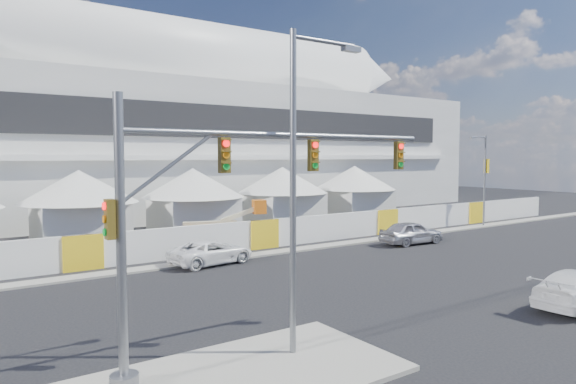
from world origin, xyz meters
TOP-DOWN VIEW (x-y plane):
  - ground at (0.00, 0.00)m, footprint 160.00×160.00m
  - median_island at (-6.00, -3.00)m, footprint 10.00×5.00m
  - far_curb at (20.00, 12.50)m, footprint 80.00×1.20m
  - stadium at (8.71, 41.50)m, footprint 80.00×24.80m
  - tent_row at (0.50, 24.00)m, footprint 53.40×8.40m
  - hoarding_fence at (6.00, 14.50)m, footprint 70.00×0.25m
  - scaffold_tower at (46.00, 36.00)m, footprint 4.40×4.40m
  - sedan_silver at (15.78, 9.85)m, footprint 2.34×5.10m
  - pickup_curb at (0.68, 11.86)m, footprint 3.14×5.48m
  - lot_car_b at (27.54, 16.71)m, footprint 2.47×5.03m
  - traffic_mast at (-6.37, -2.00)m, footprint 11.59×0.77m
  - streetlight_median at (-3.24, -2.46)m, footprint 2.81×0.28m
  - streetlight_curb at (28.23, 12.50)m, footprint 2.45×0.55m
  - boom_lift at (1.96, 15.85)m, footprint 6.91×2.45m

SIDE VIEW (x-z plane):
  - ground at x=0.00m, z-range 0.00..0.00m
  - far_curb at x=20.00m, z-range 0.00..0.12m
  - median_island at x=-6.00m, z-range 0.00..0.15m
  - pickup_curb at x=0.68m, z-range 0.00..1.44m
  - lot_car_b at x=27.54m, z-range 0.00..1.65m
  - sedan_silver at x=15.78m, z-range 0.00..1.69m
  - boom_lift at x=1.96m, z-range -0.79..2.61m
  - hoarding_fence at x=6.00m, z-range 0.00..2.00m
  - tent_row at x=0.50m, z-range 0.45..5.85m
  - traffic_mast at x=-6.37m, z-range 0.64..8.56m
  - streetlight_curb at x=28.23m, z-range 0.67..8.95m
  - streetlight_median at x=-3.24m, z-range 0.90..11.05m
  - scaffold_tower at x=46.00m, z-range 0.00..12.00m
  - stadium at x=8.71m, z-range -1.54..20.44m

